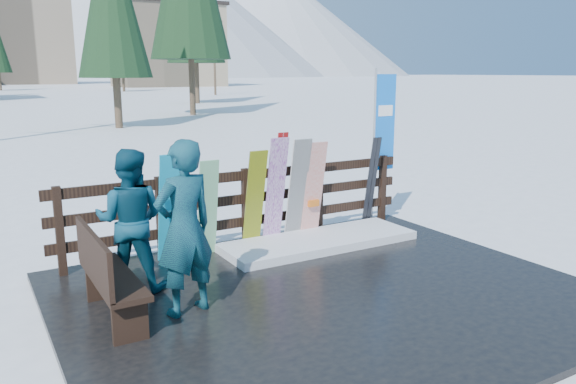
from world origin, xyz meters
TOP-DOWN VIEW (x-y plane):
  - ground at (0.00, 0.00)m, footprint 700.00×700.00m
  - deck at (0.00, 0.00)m, footprint 6.00×5.00m
  - fence at (0.00, 2.20)m, footprint 5.60×0.10m
  - snow_patch at (0.92, 1.60)m, footprint 2.96×1.00m
  - bench at (-2.41, 0.54)m, footprint 0.41×1.50m
  - snowboard_0 at (-1.25, 1.98)m, footprint 0.28×0.32m
  - snowboard_1 at (-0.69, 1.98)m, footprint 0.28×0.25m
  - snowboard_2 at (0.04, 1.98)m, footprint 0.28×0.34m
  - snowboard_3 at (0.38, 1.98)m, footprint 0.29×0.32m
  - snowboard_4 at (0.77, 1.98)m, footprint 0.31×0.33m
  - snowboard_5 at (1.05, 1.98)m, footprint 0.32×0.29m
  - ski_pair_a at (0.48, 2.05)m, footprint 0.16×0.31m
  - ski_pair_b at (2.24, 2.05)m, footprint 0.17×0.27m
  - rental_flag at (2.59, 2.25)m, footprint 0.45×0.04m
  - person_front at (-1.63, 0.32)m, footprint 0.77×0.59m
  - person_back at (-1.94, 1.29)m, footprint 1.03×0.96m
  - trees at (2.95, 47.81)m, footprint 42.19×68.92m

SIDE VIEW (x-z plane):
  - ground at x=0.00m, z-range 0.00..0.00m
  - deck at x=0.00m, z-range 0.00..0.08m
  - snow_patch at x=0.92m, z-range 0.08..0.20m
  - bench at x=-2.41m, z-range 0.11..1.08m
  - fence at x=0.00m, z-range 0.16..1.31m
  - snowboard_1 at x=-0.69m, z-range 0.08..1.45m
  - snowboard_2 at x=0.04m, z-range 0.08..1.54m
  - snowboard_0 at x=-1.25m, z-range 0.08..1.58m
  - ski_pair_b at x=2.24m, z-range 0.08..1.59m
  - snowboard_5 at x=1.05m, z-range 0.08..1.59m
  - snowboard_4 at x=0.77m, z-range 0.08..1.66m
  - snowboard_3 at x=0.38m, z-range 0.08..1.70m
  - ski_pair_a at x=0.48m, z-range 0.08..1.76m
  - person_back at x=-1.94m, z-range 0.08..1.77m
  - person_front at x=-1.63m, z-range 0.08..1.96m
  - rental_flag at x=2.59m, z-range 0.39..2.99m
  - trees at x=2.95m, z-range -0.60..12.81m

